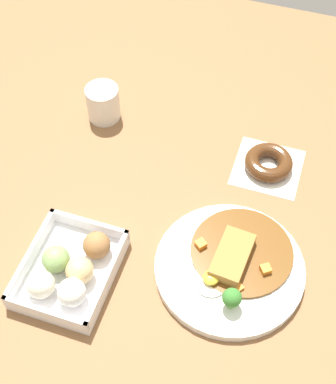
% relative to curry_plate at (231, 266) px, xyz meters
% --- Properties ---
extents(ground_plane, '(1.60, 1.60, 0.00)m').
position_rel_curry_plate_xyz_m(ground_plane, '(0.04, 0.13, -0.01)').
color(ground_plane, brown).
extents(curry_plate, '(0.28, 0.28, 0.07)m').
position_rel_curry_plate_xyz_m(curry_plate, '(0.00, 0.00, 0.00)').
color(curry_plate, white).
rests_on(curry_plate, ground_plane).
extents(donut_box, '(0.20, 0.16, 0.06)m').
position_rel_curry_plate_xyz_m(donut_box, '(-0.11, 0.27, 0.01)').
color(donut_box, white).
rests_on(donut_box, ground_plane).
extents(chocolate_ring_donut, '(0.14, 0.14, 0.03)m').
position_rel_curry_plate_xyz_m(chocolate_ring_donut, '(0.26, -0.01, 0.00)').
color(chocolate_ring_donut, white).
rests_on(chocolate_ring_donut, ground_plane).
extents(coffee_mug, '(0.07, 0.07, 0.08)m').
position_rel_curry_plate_xyz_m(coffee_mug, '(0.30, 0.37, 0.03)').
color(coffee_mug, silver).
rests_on(coffee_mug, ground_plane).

